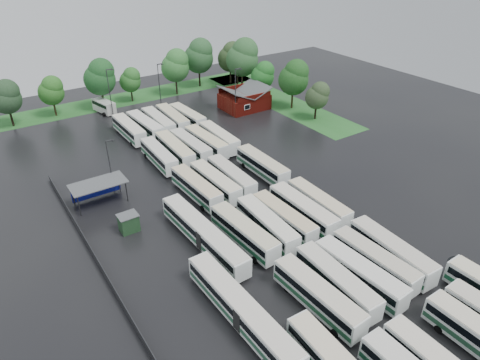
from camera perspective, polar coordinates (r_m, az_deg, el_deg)
ground at (r=59.31m, az=4.93°, el=-7.50°), size 160.00×160.00×0.00m
brick_building at (r=101.55m, az=0.58°, el=10.52°), size 10.07×8.60×5.39m
wash_shed at (r=68.02m, az=-18.45°, el=-0.68°), size 8.20×4.20×3.58m
utility_hut at (r=61.37m, az=-14.62°, el=-5.52°), size 2.70×2.20×2.62m
grass_strip_north at (r=111.75m, az=-15.59°, el=10.27°), size 80.00×10.00×0.01m
grass_strip_east at (r=107.86m, az=5.02°, el=10.56°), size 10.00×50.00×0.01m
west_fence at (r=57.09m, az=-18.49°, el=-10.24°), size 0.10×50.00×1.20m
bus_r1c0 at (r=48.98m, az=10.35°, el=-14.96°), size 2.95×12.09×3.34m
bus_r1c1 at (r=51.07m, az=12.72°, el=-13.03°), size 2.94×11.94×3.30m
bus_r1c2 at (r=52.63m, az=15.58°, el=-11.89°), size 3.17×12.20×3.36m
bus_r1c3 at (r=54.98m, az=17.48°, el=-10.22°), size 2.86×11.69×3.23m
bus_r1c4 at (r=56.95m, az=19.53°, el=-8.93°), size 3.14×12.26×3.38m
bus_r2c0 at (r=56.77m, az=0.55°, el=-7.00°), size 3.16×12.15×3.35m
bus_r2c1 at (r=58.35m, az=3.58°, el=-5.92°), size 3.13×12.02×3.32m
bus_r2c2 at (r=59.87m, az=5.82°, el=-5.04°), size 2.71×11.60×3.22m
bus_r2c3 at (r=61.59m, az=8.36°, el=-3.99°), size 2.61×12.21×3.40m
bus_r2c4 at (r=63.65m, az=10.38°, el=-3.04°), size 2.74×11.68×3.24m
bus_r3c0 at (r=66.64m, az=-5.85°, el=-1.00°), size 2.89×11.81×3.26m
bus_r3c1 at (r=67.76m, az=-3.35°, el=-0.31°), size 2.78×11.82×3.28m
bus_r3c2 at (r=69.26m, az=-1.20°, el=0.47°), size 2.78×11.77×3.26m
bus_r3c4 at (r=72.55m, az=2.98°, el=1.95°), size 2.65×12.04×3.35m
bus_r4c0 at (r=77.18m, az=-10.76°, el=3.21°), size 2.83×11.63×3.22m
bus_r4c1 at (r=78.61m, az=-8.68°, el=4.01°), size 3.03×12.32×3.41m
bus_r4c2 at (r=79.80m, az=-6.64°, el=4.53°), size 2.78×11.88×3.29m
bus_r4c3 at (r=81.03m, az=-4.57°, el=5.07°), size 2.94×11.99×3.32m
bus_r4c4 at (r=82.72m, az=-2.83°, el=5.66°), size 2.81×11.86×3.28m
bus_r5c0 at (r=88.96m, az=-14.58°, el=6.55°), size 2.65×12.03×3.34m
bus_r5c1 at (r=89.87m, az=-12.55°, el=7.07°), size 3.20×12.33×3.40m
bus_r5c2 at (r=91.23m, az=-10.83°, el=7.61°), size 2.80×12.14×3.37m
bus_r5c3 at (r=92.39m, az=-8.99°, el=8.08°), size 3.13×12.28×3.39m
bus_r5c4 at (r=93.26m, az=-7.04°, el=8.39°), size 3.01×11.76×3.24m
artic_bus_west_b at (r=56.66m, az=-4.91°, el=-7.21°), size 3.16×17.97×3.32m
artic_bus_west_c at (r=46.80m, az=0.21°, el=-17.02°), size 2.88×17.94×3.32m
minibus at (r=103.99m, az=-17.67°, el=9.39°), size 3.73×6.80×2.81m
tree_north_0 at (r=102.33m, az=-28.71°, el=9.74°), size 6.16×6.16×10.20m
tree_north_1 at (r=104.57m, az=-23.83°, el=10.89°), size 5.54×5.54×9.17m
tree_north_2 at (r=104.71m, az=-18.14°, el=12.96°), size 7.12×7.12×11.79m
tree_north_3 at (r=108.43m, az=-14.38°, el=12.84°), size 5.04×5.04×8.35m
tree_north_4 at (r=110.80m, az=-8.56°, el=14.90°), size 6.96×6.96×11.52m
tree_north_5 at (r=116.23m, az=-5.45°, el=16.20°), size 7.65×7.65×12.68m
tree_north_6 at (r=118.67m, az=-1.19°, el=16.14°), size 6.76×6.76×11.20m
tree_east_0 at (r=95.83m, az=10.36°, el=11.05°), size 5.08×5.08×8.42m
tree_east_1 at (r=100.89m, az=7.27°, el=13.45°), size 6.92×6.92×11.47m
tree_east_2 at (r=106.81m, az=3.12°, el=13.83°), size 5.66×5.66×9.37m
tree_east_3 at (r=111.98m, az=0.41°, el=16.08°), size 8.19×8.19×13.56m
tree_east_4 at (r=117.81m, az=-0.24°, el=15.43°), size 5.62×5.62×9.31m
lamp_post_ne at (r=94.92m, az=-0.55°, el=11.95°), size 1.68×0.33×10.93m
lamp_post_nw at (r=68.95m, az=-16.92°, el=2.16°), size 1.39×0.27×9.00m
lamp_post_back_w at (r=99.52m, az=-16.97°, el=11.44°), size 1.65×0.32×10.70m
lamp_post_back_e at (r=104.76m, az=-10.69°, el=12.81°), size 1.50×0.29×9.72m
puddle_0 at (r=49.36m, az=23.01°, el=-20.22°), size 4.47×4.47×0.01m
puddle_1 at (r=53.11m, az=26.35°, el=-16.80°), size 3.33×3.33×0.01m
puddle_2 at (r=58.24m, az=-0.73°, el=-8.18°), size 5.18×5.18×0.01m
puddle_3 at (r=60.98m, az=10.75°, el=-6.79°), size 3.31×3.31×0.01m
puddle_4 at (r=61.32m, az=27.56°, el=-10.05°), size 3.64×3.64×0.01m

